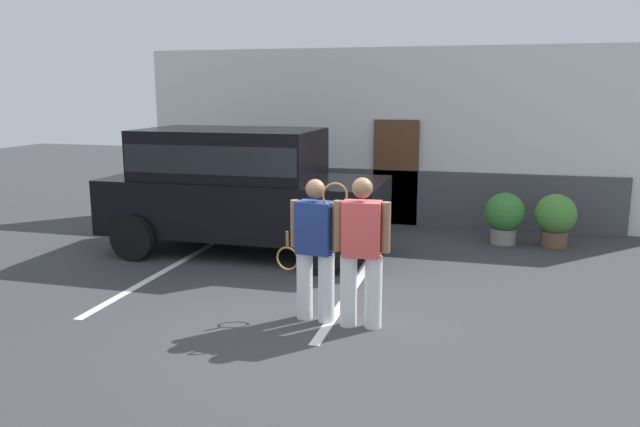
{
  "coord_description": "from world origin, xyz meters",
  "views": [
    {
      "loc": [
        1.78,
        -6.67,
        2.69
      ],
      "look_at": [
        -0.33,
        1.2,
        1.05
      ],
      "focal_mm": 34.76,
      "sensor_mm": 36.0,
      "label": 1
    }
  ],
  "objects_px": {
    "tennis_player_man": "(315,248)",
    "potted_plant_by_porch": "(504,215)",
    "potted_plant_secondary": "(555,217)",
    "parked_suv": "(239,184)",
    "tennis_player_woman": "(361,250)"
  },
  "relations": [
    {
      "from": "tennis_player_man",
      "to": "tennis_player_woman",
      "type": "xyz_separation_m",
      "value": [
        0.56,
        -0.07,
        0.04
      ]
    },
    {
      "from": "potted_plant_by_porch",
      "to": "potted_plant_secondary",
      "type": "relative_size",
      "value": 0.99
    },
    {
      "from": "parked_suv",
      "to": "potted_plant_by_porch",
      "type": "xyz_separation_m",
      "value": [
        4.31,
        1.69,
        -0.64
      ]
    },
    {
      "from": "tennis_player_man",
      "to": "potted_plant_secondary",
      "type": "relative_size",
      "value": 1.83
    },
    {
      "from": "parked_suv",
      "to": "potted_plant_secondary",
      "type": "xyz_separation_m",
      "value": [
        5.16,
        1.71,
        -0.63
      ]
    },
    {
      "from": "parked_suv",
      "to": "potted_plant_by_porch",
      "type": "bearing_deg",
      "value": 21.26
    },
    {
      "from": "potted_plant_by_porch",
      "to": "potted_plant_secondary",
      "type": "height_order",
      "value": "potted_plant_secondary"
    },
    {
      "from": "tennis_player_woman",
      "to": "potted_plant_secondary",
      "type": "height_order",
      "value": "tennis_player_woman"
    },
    {
      "from": "tennis_player_woman",
      "to": "potted_plant_by_porch",
      "type": "bearing_deg",
      "value": -114.8
    },
    {
      "from": "tennis_player_man",
      "to": "parked_suv",
      "type": "bearing_deg",
      "value": -44.91
    },
    {
      "from": "tennis_player_man",
      "to": "potted_plant_by_porch",
      "type": "relative_size",
      "value": 1.85
    },
    {
      "from": "potted_plant_by_porch",
      "to": "potted_plant_secondary",
      "type": "bearing_deg",
      "value": 0.92
    },
    {
      "from": "potted_plant_by_porch",
      "to": "potted_plant_secondary",
      "type": "xyz_separation_m",
      "value": [
        0.85,
        0.01,
        0.01
      ]
    },
    {
      "from": "parked_suv",
      "to": "tennis_player_woman",
      "type": "distance_m",
      "value": 3.86
    },
    {
      "from": "tennis_player_man",
      "to": "potted_plant_by_porch",
      "type": "xyz_separation_m",
      "value": [
        2.24,
        4.45,
        -0.37
      ]
    }
  ]
}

